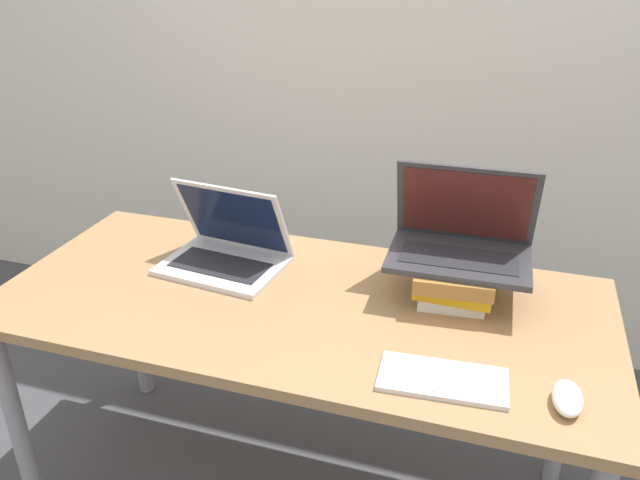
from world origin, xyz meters
The scene contains 7 objects.
wall_back centered at (0.00, 1.38, 1.35)m, with size 8.00×0.05×2.70m.
desk centered at (0.00, 0.36, 0.64)m, with size 1.59×0.72×0.71m.
laptop_left centered at (-0.26, 0.48, 0.76)m, with size 0.36×0.28×0.24m.
book_stack centered at (0.38, 0.50, 0.77)m, with size 0.22×0.28×0.10m.
laptop_on_books centered at (0.39, 0.53, 0.86)m, with size 0.36×0.25×0.24m.
wireless_keyboard centered at (0.40, 0.13, 0.72)m, with size 0.28×0.15×0.01m.
mouse centered at (0.65, 0.13, 0.73)m, with size 0.06×0.11×0.04m.
Camera 1 is at (0.47, -0.96, 1.57)m, focal length 35.00 mm.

